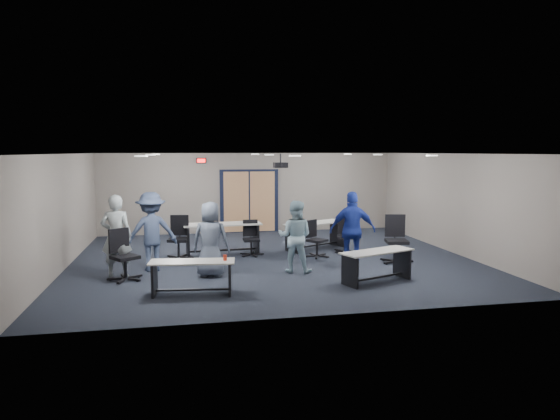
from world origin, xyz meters
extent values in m
plane|color=#1B202C|center=(0.00, 0.00, 0.00)|extent=(10.00, 10.00, 0.00)
cube|color=gray|center=(0.00, 4.50, 1.35)|extent=(10.00, 0.04, 2.70)
cube|color=gray|center=(0.00, -4.50, 1.35)|extent=(10.00, 0.04, 2.70)
cube|color=gray|center=(-5.00, 0.00, 1.35)|extent=(0.04, 9.00, 2.70)
cube|color=gray|center=(5.00, 0.00, 1.35)|extent=(0.04, 9.00, 2.70)
cube|color=white|center=(0.00, 0.00, 2.70)|extent=(10.00, 9.00, 0.04)
cube|color=black|center=(0.00, 4.47, 1.05)|extent=(2.00, 0.06, 2.20)
cube|color=#AC754F|center=(-0.45, 4.45, 1.05)|extent=(0.85, 0.04, 2.05)
cube|color=#AC754F|center=(0.45, 4.45, 1.05)|extent=(0.85, 0.04, 2.05)
cube|color=black|center=(-1.60, 4.45, 2.45)|extent=(0.32, 0.05, 0.18)
cube|color=#FF0C0C|center=(-1.60, 4.42, 2.45)|extent=(0.26, 0.02, 0.12)
cylinder|color=black|center=(0.30, 0.50, 2.58)|extent=(0.04, 0.04, 0.24)
cube|color=black|center=(0.30, 0.50, 2.40)|extent=(0.35, 0.30, 0.14)
cylinder|color=black|center=(0.30, 0.35, 2.40)|extent=(0.08, 0.03, 0.08)
cube|color=#A4A29B|center=(-2.09, -2.79, 0.65)|extent=(1.68, 0.74, 0.03)
cube|color=black|center=(-2.81, -2.71, 0.32)|extent=(0.11, 0.50, 0.63)
cube|color=black|center=(-1.38, -2.88, 0.32)|extent=(0.11, 0.50, 0.63)
cube|color=black|center=(-2.09, -2.79, 0.09)|extent=(1.44, 0.22, 0.04)
cylinder|color=red|center=(-1.47, -2.87, 0.72)|extent=(0.07, 0.07, 0.11)
cube|color=#A4A29B|center=(1.77, -2.60, 0.66)|extent=(1.74, 1.09, 0.03)
cube|color=black|center=(1.08, -2.85, 0.32)|extent=(0.22, 0.49, 0.64)
cube|color=black|center=(2.46, -2.34, 0.32)|extent=(0.22, 0.49, 0.64)
cube|color=black|center=(1.77, -2.60, 0.09)|extent=(1.39, 0.55, 0.04)
cube|color=#A4A29B|center=(-1.21, 0.89, 0.82)|extent=(2.10, 0.80, 0.03)
cube|color=black|center=(-2.13, 0.84, 0.40)|extent=(0.09, 0.63, 0.80)
cube|color=black|center=(-0.29, 0.94, 0.40)|extent=(0.09, 0.63, 0.80)
cube|color=black|center=(-1.21, 0.89, 0.11)|extent=(1.84, 0.16, 0.05)
cube|color=#A4A29B|center=(1.43, 1.14, 0.74)|extent=(1.95, 1.35, 0.03)
cube|color=black|center=(0.68, 0.79, 0.36)|extent=(0.29, 0.54, 0.73)
cube|color=black|center=(2.18, 1.49, 0.36)|extent=(0.29, 0.54, 0.73)
cube|color=black|center=(1.43, 1.14, 0.10)|extent=(1.53, 0.74, 0.04)
imported|color=#99A4A7|center=(-3.69, -1.10, 0.92)|extent=(0.70, 0.50, 1.83)
imported|color=#515C70|center=(-1.66, -1.45, 0.83)|extent=(0.93, 0.74, 1.67)
imported|color=#9ABCCD|center=(0.26, -1.40, 0.83)|extent=(0.99, 0.89, 1.65)
imported|color=navy|center=(1.66, -1.34, 0.92)|extent=(1.13, 0.63, 1.83)
imported|color=#3B496A|center=(-2.97, -0.60, 0.92)|extent=(1.29, 0.89, 1.83)
camera|label=1|loc=(-2.25, -12.36, 2.76)|focal=32.00mm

